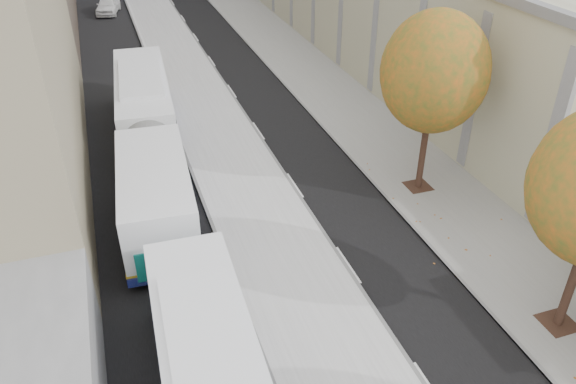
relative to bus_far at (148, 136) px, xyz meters
name	(u,v)px	position (x,y,z in m)	size (l,w,h in m)	color
bus_platform	(200,100)	(3.73, 7.12, -1.58)	(4.25, 150.00, 0.15)	#BBBBBB
sidewalk	(323,85)	(11.73, 7.12, -1.62)	(4.75, 150.00, 0.08)	gray
tree_d	(434,73)	(11.20, -5.88, 3.81)	(4.40, 4.40, 7.60)	black
bus_far	(148,136)	(0.00, 0.00, 0.00)	(3.83, 18.36, 3.04)	white
distant_car	(108,5)	(-0.13, 29.96, -0.93)	(1.74, 4.31, 1.47)	white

